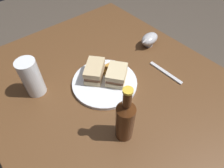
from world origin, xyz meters
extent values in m
plane|color=#4C4238|center=(0.00, 0.00, 0.00)|extent=(6.00, 6.00, 0.00)
cube|color=brown|center=(0.00, 0.00, 0.38)|extent=(1.29, 0.97, 0.77)
cylinder|color=white|center=(-0.09, -0.01, 0.77)|extent=(0.28, 0.28, 0.02)
cube|color=beige|center=(-0.06, 0.03, 0.79)|extent=(0.13, 0.13, 0.02)
cube|color=brown|center=(-0.06, 0.03, 0.81)|extent=(0.12, 0.12, 0.02)
cube|color=beige|center=(-0.06, 0.03, 0.83)|extent=(0.13, 0.13, 0.02)
cube|color=#CCB284|center=(-0.14, -0.03, 0.79)|extent=(0.13, 0.14, 0.02)
cube|color=brown|center=(-0.14, -0.03, 0.81)|extent=(0.13, 0.13, 0.02)
cube|color=#CCB284|center=(-0.14, -0.03, 0.83)|extent=(0.13, 0.14, 0.02)
cube|color=#B77F33|center=(-0.14, 0.05, 0.79)|extent=(0.02, 0.04, 0.02)
cube|color=#AD702D|center=(-0.14, 0.06, 0.79)|extent=(0.02, 0.05, 0.02)
cube|color=#AD702D|center=(-0.13, 0.07, 0.79)|extent=(0.03, 0.05, 0.02)
cube|color=gold|center=(-0.08, 0.06, 0.79)|extent=(0.03, 0.04, 0.02)
cube|color=#AD702D|center=(-0.08, 0.03, 0.79)|extent=(0.04, 0.05, 0.02)
cube|color=#B77F33|center=(-0.13, 0.00, 0.79)|extent=(0.03, 0.05, 0.02)
cylinder|color=white|center=(-0.24, -0.26, 0.85)|extent=(0.08, 0.08, 0.17)
cylinder|color=gold|center=(-0.24, -0.26, 0.81)|extent=(0.07, 0.07, 0.09)
cylinder|color=#B7B7BC|center=(-0.15, 0.34, 0.77)|extent=(0.04, 0.04, 0.02)
ellipsoid|color=#B7B7BC|center=(-0.15, 0.34, 0.81)|extent=(0.09, 0.12, 0.05)
ellipsoid|color=#381E0F|center=(-0.15, 0.34, 0.81)|extent=(0.07, 0.10, 0.02)
cone|color=#B7B7BC|center=(-0.14, 0.29, 0.82)|extent=(0.03, 0.03, 0.02)
cylinder|color=#47230F|center=(0.15, -0.11, 0.85)|extent=(0.06, 0.06, 0.16)
cone|color=#47230F|center=(0.15, -0.11, 0.94)|extent=(0.06, 0.06, 0.02)
cylinder|color=#47230F|center=(0.15, -0.11, 0.98)|extent=(0.03, 0.03, 0.06)
cylinder|color=gold|center=(0.15, -0.11, 1.01)|extent=(0.03, 0.03, 0.01)
cube|color=silver|center=(0.04, 0.24, 0.77)|extent=(0.18, 0.02, 0.01)
camera|label=1|loc=(0.36, -0.34, 1.40)|focal=30.69mm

